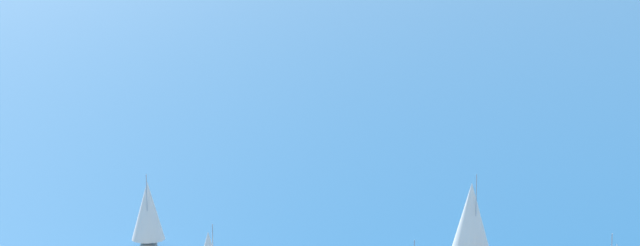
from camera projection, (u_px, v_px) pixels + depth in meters
name	position (u px, v px, depth m)	size (l,w,h in m)	color
sailboat_far_port	(471.00, 221.00, 179.26)	(10.61, 5.85, 13.67)	#B21E1E
sailboat_trailing	(148.00, 215.00, 185.80)	(9.83, 6.71, 12.25)	#9E9993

